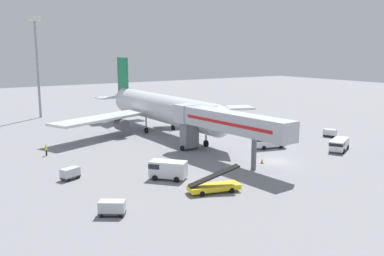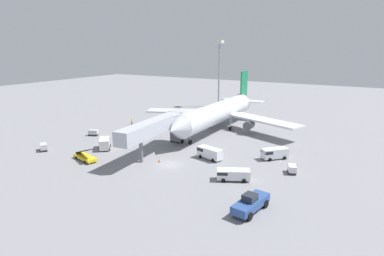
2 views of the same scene
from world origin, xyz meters
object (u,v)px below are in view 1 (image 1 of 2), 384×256
at_px(airplane_at_gate, 161,108).
at_px(baggage_cart_near_center, 330,133).
at_px(service_van_mid_right, 167,169).
at_px(service_van_rear_left, 339,144).
at_px(jet_bridge, 222,122).
at_px(baggage_cart_outer_left, 70,173).
at_px(ground_crew_worker_foreground, 46,150).
at_px(service_van_near_right, 269,140).
at_px(baggage_cart_outer_right, 112,207).
at_px(service_van_rear_right, 289,128).
at_px(belt_loader_truck, 214,186).
at_px(apron_light_mast, 36,47).
at_px(safety_cone_alpha, 262,161).

xyz_separation_m(airplane_at_gate, baggage_cart_near_center, (23.80, -20.87, -3.97)).
distance_m(service_van_mid_right, baggage_cart_near_center, 38.40).
bearing_deg(service_van_rear_left, jet_bridge, 162.81).
xyz_separation_m(baggage_cart_outer_left, ground_crew_worker_foreground, (0.60, 13.68, 0.14)).
bearing_deg(service_van_near_right, baggage_cart_outer_right, -158.65).
height_order(baggage_cart_outer_right, ground_crew_worker_foreground, ground_crew_worker_foreground).
bearing_deg(service_van_rear_right, service_van_mid_right, -160.76).
bearing_deg(baggage_cart_outer_right, service_van_rear_left, 7.37).
relative_size(service_van_mid_right, baggage_cart_outer_right, 1.69).
xyz_separation_m(jet_bridge, belt_loader_truck, (-9.45, -10.94, -4.74)).
relative_size(service_van_rear_left, apron_light_mast, 0.24).
distance_m(airplane_at_gate, service_van_near_right, 23.11).
xyz_separation_m(jet_bridge, service_van_mid_right, (-11.39, -3.80, -4.20)).
bearing_deg(baggage_cart_outer_right, baggage_cart_outer_left, 89.23).
height_order(airplane_at_gate, baggage_cart_outer_left, airplane_at_gate).
bearing_deg(belt_loader_truck, service_van_near_right, 31.84).
relative_size(service_van_rear_right, apron_light_mast, 0.22).
distance_m(airplane_at_gate, service_van_mid_right, 30.51).
relative_size(service_van_near_right, service_van_rear_right, 1.08).
distance_m(service_van_near_right, apron_light_mast, 60.02).
bearing_deg(service_van_rear_left, airplane_at_gate, 119.12).
relative_size(safety_cone_alpha, apron_light_mast, 0.03).
height_order(jet_bridge, baggage_cart_outer_right, jet_bridge).
bearing_deg(service_van_near_right, airplane_at_gate, 110.70).
relative_size(service_van_rear_left, service_van_mid_right, 1.21).
height_order(airplane_at_gate, service_van_mid_right, airplane_at_gate).
relative_size(service_van_mid_right, baggage_cart_outer_left, 1.84).
xyz_separation_m(service_van_rear_left, ground_crew_worker_foreground, (-39.68, 22.14, -0.13)).
distance_m(service_van_rear_left, baggage_cart_outer_left, 41.16).
bearing_deg(airplane_at_gate, service_van_rear_right, -38.72).
xyz_separation_m(service_van_mid_right, ground_crew_worker_foreground, (-9.49, 20.12, -0.36)).
relative_size(belt_loader_truck, baggage_cart_near_center, 2.44).
xyz_separation_m(service_van_rear_right, safety_cone_alpha, (-18.30, -12.52, -0.87)).
bearing_deg(apron_light_mast, baggage_cart_near_center, -53.58).
height_order(safety_cone_alpha, apron_light_mast, apron_light_mast).
xyz_separation_m(service_van_mid_right, safety_cone_alpha, (14.84, -0.95, -0.95)).
distance_m(service_van_rear_right, apron_light_mast, 60.14).
height_order(service_van_rear_left, baggage_cart_outer_left, service_van_rear_left).
bearing_deg(baggage_cart_outer_left, apron_light_mast, 80.11).
xyz_separation_m(baggage_cart_near_center, apron_light_mast, (-38.91, 52.74, 15.68)).
xyz_separation_m(belt_loader_truck, service_van_near_right, (20.27, 12.59, 0.53)).
distance_m(jet_bridge, baggage_cart_outer_right, 24.76).
height_order(airplane_at_gate, service_van_rear_right, airplane_at_gate).
bearing_deg(service_van_mid_right, ground_crew_worker_foreground, 115.25).
bearing_deg(service_van_near_right, service_van_rear_left, -43.05).
distance_m(ground_crew_worker_foreground, apron_light_mast, 42.44).
bearing_deg(airplane_at_gate, ground_crew_worker_foreground, -164.17).
bearing_deg(safety_cone_alpha, baggage_cart_near_center, 16.63).
bearing_deg(jet_bridge, apron_light_mast, 102.70).
distance_m(service_van_mid_right, safety_cone_alpha, 14.90).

